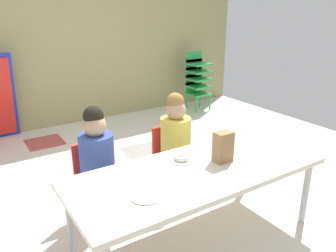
{
  "coord_description": "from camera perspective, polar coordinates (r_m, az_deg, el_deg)",
  "views": [
    {
      "loc": [
        -1.26,
        -2.28,
        1.6
      ],
      "look_at": [
        -0.05,
        -0.41,
        0.8
      ],
      "focal_mm": 36.0,
      "sensor_mm": 36.0,
      "label": 1
    }
  ],
  "objects": [
    {
      "name": "donut_powdered_on_plate",
      "position": [
        2.42,
        2.31,
        -5.34
      ],
      "size": [
        0.11,
        0.11,
        0.03
      ],
      "primitive_type": "torus",
      "color": "white",
      "rests_on": "craft_table"
    },
    {
      "name": "seated_child_middle_seat",
      "position": [
        2.88,
        1.22,
        -1.55
      ],
      "size": [
        0.32,
        0.32,
        0.92
      ],
      "color": "red",
      "rests_on": "ground_plane"
    },
    {
      "name": "ground_plane",
      "position": [
        3.06,
        -3.47,
        -11.96
      ],
      "size": [
        5.9,
        4.78,
        0.02
      ],
      "color": "silver"
    },
    {
      "name": "paper_bag_brown",
      "position": [
        2.41,
        9.31,
        -3.49
      ],
      "size": [
        0.13,
        0.09,
        0.22
      ],
      "primitive_type": "cube",
      "color": "#9E754C",
      "rests_on": "craft_table"
    },
    {
      "name": "kid_chair_green_stack",
      "position": [
        5.44,
        4.99,
        8.17
      ],
      "size": [
        0.32,
        0.3,
        0.92
      ],
      "color": "green",
      "rests_on": "ground_plane"
    },
    {
      "name": "paper_plate_near_edge",
      "position": [
        2.42,
        2.31,
        -5.8
      ],
      "size": [
        0.18,
        0.18,
        0.01
      ],
      "primitive_type": "cylinder",
      "color": "white",
      "rests_on": "craft_table"
    },
    {
      "name": "paper_plate_center_table",
      "position": [
        2.0,
        -3.82,
        -11.85
      ],
      "size": [
        0.18,
        0.18,
        0.01
      ],
      "primitive_type": "cylinder",
      "color": "white",
      "rests_on": "craft_table"
    },
    {
      "name": "seated_child_near_camera",
      "position": [
        2.58,
        -12.03,
        -4.62
      ],
      "size": [
        0.32,
        0.31,
        0.92
      ],
      "color": "red",
      "rests_on": "ground_plane"
    },
    {
      "name": "craft_table",
      "position": [
        2.34,
        4.95,
        -8.23
      ],
      "size": [
        1.78,
        0.74,
        0.55
      ],
      "color": "beige",
      "rests_on": "ground_plane"
    },
    {
      "name": "back_wall",
      "position": [
        4.84,
        -18.45,
        15.79
      ],
      "size": [
        5.9,
        0.1,
        2.7
      ],
      "primitive_type": "cube",
      "color": "tan",
      "rests_on": "ground_plane"
    }
  ]
}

